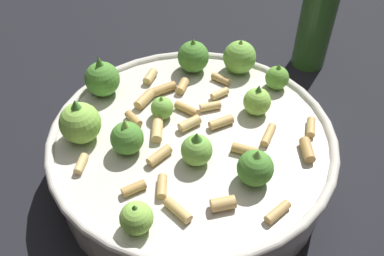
# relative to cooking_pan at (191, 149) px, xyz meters

# --- Properties ---
(ground_plane) EXTENTS (2.40, 2.40, 0.00)m
(ground_plane) POSITION_rel_cooking_pan_xyz_m (0.00, 0.00, -0.04)
(ground_plane) COLOR black
(cooking_pan) EXTENTS (0.32, 0.32, 0.12)m
(cooking_pan) POSITION_rel_cooking_pan_xyz_m (0.00, 0.00, 0.00)
(cooking_pan) COLOR beige
(cooking_pan) RESTS_ON ground
(olive_oil_bottle) EXTENTS (0.05, 0.05, 0.20)m
(olive_oil_bottle) POSITION_rel_cooking_pan_xyz_m (-0.29, 0.06, 0.04)
(olive_oil_bottle) COLOR #336023
(olive_oil_bottle) RESTS_ON ground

